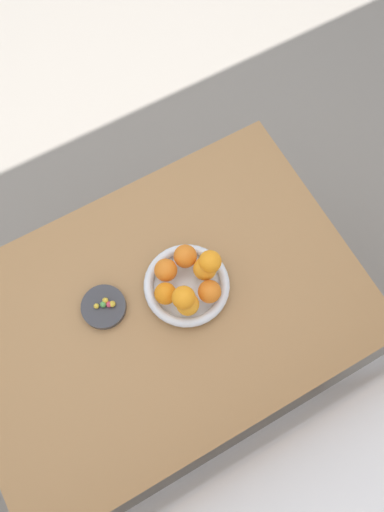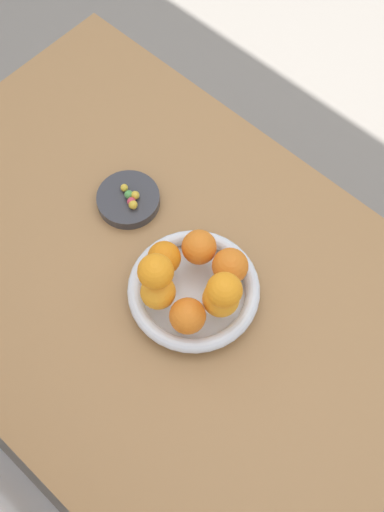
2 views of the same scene
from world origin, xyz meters
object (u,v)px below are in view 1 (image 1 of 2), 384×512
object	(u,v)px
orange_3	(210,292)
candy_ball_4	(105,301)
candy_ball_3	(112,304)
candy_ball_1	(103,305)
fruit_bowl	(187,285)
orange_2	(188,304)
orange_0	(166,270)
orange_1	(165,294)
orange_5	(185,256)
candy_ball_2	(96,306)
orange_6	(210,262)
dining_table	(163,315)
candy_dish	(104,307)
candy_ball_0	(109,304)
orange_4	(205,269)
orange_7	(184,298)

from	to	relation	value
orange_3	candy_ball_4	size ratio (longest dim) A/B	3.75
candy_ball_3	candy_ball_1	bearing A→B (deg)	-25.72
fruit_bowl	orange_2	bearing A→B (deg)	63.75
orange_0	candy_ball_4	bearing A→B (deg)	-5.18
orange_1	orange_5	size ratio (longest dim) A/B	0.93
candy_ball_2	orange_1	bearing A→B (deg)	158.11
orange_6	dining_table	bearing A→B (deg)	5.17
orange_0	orange_2	xyz separation A→B (m)	(-0.01, 0.11, -0.00)
candy_ball_3	candy_dish	bearing A→B (deg)	-21.36
candy_ball_0	candy_ball_1	bearing A→B (deg)	-27.80
orange_3	candy_ball_1	bearing A→B (deg)	-24.22
candy_ball_2	candy_ball_4	size ratio (longest dim) A/B	0.88
orange_5	orange_4	bearing A→B (deg)	116.75
candy_dish	orange_0	xyz separation A→B (m)	(-0.19, 0.01, 0.06)
orange_1	candy_ball_1	world-z (taller)	orange_1
orange_0	orange_2	bearing A→B (deg)	93.01
dining_table	fruit_bowl	size ratio (longest dim) A/B	4.70
dining_table	candy_dish	xyz separation A→B (m)	(0.13, -0.08, 0.10)
fruit_bowl	orange_0	size ratio (longest dim) A/B	3.78
orange_4	orange_2	bearing A→B (deg)	35.49
candy_ball_0	orange_2	bearing A→B (deg)	148.24
candy_ball_3	candy_ball_2	bearing A→B (deg)	-21.84
dining_table	orange_7	bearing A→B (deg)	147.30
fruit_bowl	candy_ball_4	distance (m)	0.22
dining_table	candy_ball_3	xyz separation A→B (m)	(0.11, -0.07, 0.12)
orange_1	orange_2	size ratio (longest dim) A/B	0.97
fruit_bowl	orange_3	bearing A→B (deg)	123.75
orange_2	orange_6	bearing A→B (deg)	-150.02
candy_ball_1	orange_7	bearing A→B (deg)	148.89
orange_2	candy_ball_0	size ratio (longest dim) A/B	3.68
orange_3	orange_7	bearing A→B (deg)	-3.60
fruit_bowl	orange_6	xyz separation A→B (m)	(-0.07, 0.00, 0.11)
fruit_bowl	candy_ball_2	bearing A→B (deg)	-15.33
candy_ball_2	orange_5	bearing A→B (deg)	178.83
orange_1	orange_0	bearing A→B (deg)	-119.22
orange_3	candy_ball_4	distance (m)	0.28
orange_6	candy_ball_0	bearing A→B (deg)	-11.37
candy_dish	candy_ball_3	distance (m)	0.03
orange_0	candy_ball_3	bearing A→B (deg)	0.60
orange_4	candy_ball_2	distance (m)	0.31
orange_1	orange_7	world-z (taller)	orange_7
orange_5	candy_ball_4	world-z (taller)	orange_5
orange_0	orange_7	world-z (taller)	orange_7
fruit_bowl	orange_1	world-z (taller)	orange_1
candy_dish	orange_1	size ratio (longest dim) A/B	2.05
candy_dish	candy_ball_0	size ratio (longest dim) A/B	7.34
orange_3	fruit_bowl	bearing A→B (deg)	-56.25
orange_5	candy_ball_4	distance (m)	0.24
orange_1	candy_ball_4	distance (m)	0.17
candy_ball_2	fruit_bowl	bearing A→B (deg)	164.67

